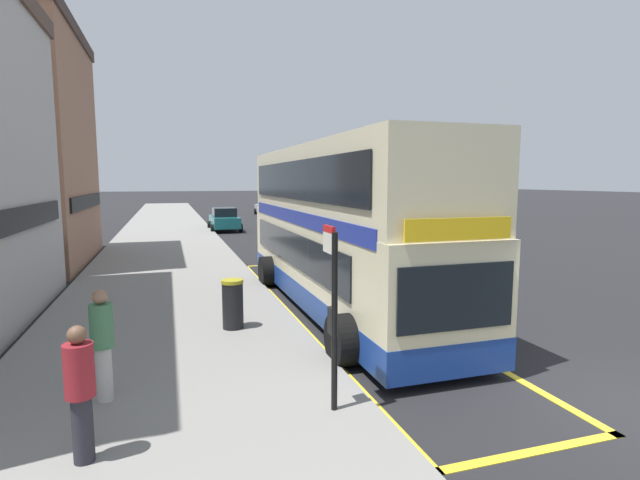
{
  "coord_description": "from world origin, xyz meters",
  "views": [
    {
      "loc": [
        -6.88,
        -5.07,
        3.49
      ],
      "look_at": [
        -2.5,
        8.77,
        1.69
      ],
      "focal_mm": 26.99,
      "sensor_mm": 36.0,
      "label": 1
    }
  ],
  "objects": [
    {
      "name": "parked_car_grey_kerbside",
      "position": [
        2.73,
        22.04,
        0.8
      ],
      "size": [
        2.09,
        4.2,
        1.62
      ],
      "rotation": [
        0.0,
        0.0,
        -0.01
      ],
      "color": "slate",
      "rests_on": "ground"
    },
    {
      "name": "parked_car_teal_ahead",
      "position": [
        -3.16,
        28.76,
        0.8
      ],
      "size": [
        2.09,
        4.2,
        1.62
      ],
      "rotation": [
        0.0,
        0.0,
        -0.03
      ],
      "color": "#196066",
      "rests_on": "ground"
    },
    {
      "name": "pavement_near",
      "position": [
        -7.0,
        32.0,
        0.07
      ],
      "size": [
        6.0,
        76.0,
        0.14
      ],
      "primitive_type": "cube",
      "color": "gray",
      "rests_on": "ground"
    },
    {
      "name": "ground_plane",
      "position": [
        0.0,
        32.0,
        0.0
      ],
      "size": [
        260.0,
        260.0,
        0.0
      ],
      "primitive_type": "plane",
      "color": "black"
    },
    {
      "name": "double_decker_bus",
      "position": [
        -2.46,
        7.25,
        2.07
      ],
      "size": [
        3.18,
        11.44,
        4.4
      ],
      "color": "beige",
      "rests_on": "ground"
    },
    {
      "name": "litter_bin",
      "position": [
        -5.55,
        5.69,
        0.71
      ],
      "size": [
        0.5,
        0.5,
        1.12
      ],
      "color": "black",
      "rests_on": "pavement_near"
    },
    {
      "name": "parked_car_silver_behind",
      "position": [
        2.75,
        43.42,
        0.8
      ],
      "size": [
        2.09,
        4.2,
        1.62
      ],
      "rotation": [
        0.0,
        0.0,
        0.02
      ],
      "color": "#B2B5BA",
      "rests_on": "ground"
    },
    {
      "name": "pedestrian_waiting_near_sign",
      "position": [
        -7.9,
        2.61,
        1.09
      ],
      "size": [
        0.34,
        0.34,
        1.74
      ],
      "color": "#B7B2AD",
      "rests_on": "pavement_near"
    },
    {
      "name": "bus_bay_markings",
      "position": [
        -2.51,
        6.97,
        0.01
      ],
      "size": [
        2.99,
        14.81,
        0.01
      ],
      "color": "yellow",
      "rests_on": "ground"
    },
    {
      "name": "bus_stop_sign",
      "position": [
        -4.65,
        1.35,
        1.73
      ],
      "size": [
        0.09,
        0.51,
        2.7
      ],
      "color": "black",
      "rests_on": "pavement_near"
    },
    {
      "name": "pedestrian_further_back",
      "position": [
        -7.95,
        0.93,
        1.05
      ],
      "size": [
        0.34,
        0.34,
        1.68
      ],
      "color": "#26262D",
      "rests_on": "pavement_near"
    }
  ]
}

